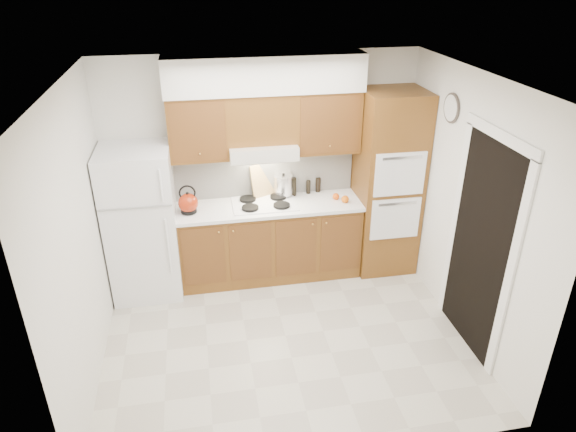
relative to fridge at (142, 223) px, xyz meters
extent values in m
plane|color=beige|center=(1.41, -1.14, -0.86)|extent=(3.60, 3.60, 0.00)
plane|color=white|center=(1.41, -1.14, 1.74)|extent=(3.60, 3.60, 0.00)
cube|color=white|center=(1.41, 0.36, 0.44)|extent=(3.60, 0.02, 2.60)
cube|color=white|center=(-0.40, -1.14, 0.44)|extent=(0.02, 3.00, 2.60)
cube|color=white|center=(3.21, -1.14, 0.44)|extent=(0.02, 3.00, 2.60)
cube|color=white|center=(0.00, 0.00, 0.00)|extent=(0.75, 0.72, 1.72)
cube|color=brown|center=(1.43, 0.06, -0.41)|extent=(2.11, 0.60, 0.90)
cube|color=white|center=(1.43, 0.05, 0.06)|extent=(2.13, 0.62, 0.04)
cube|color=white|center=(1.43, 0.34, 0.36)|extent=(2.11, 0.03, 0.56)
cube|color=brown|center=(2.85, 0.03, 0.24)|extent=(0.70, 0.65, 2.20)
cube|color=brown|center=(0.69, 0.19, 0.99)|extent=(0.63, 0.33, 0.70)
cube|color=brown|center=(2.12, 0.19, 0.99)|extent=(0.73, 0.33, 0.70)
cube|color=silver|center=(1.38, 0.13, 0.71)|extent=(0.75, 0.45, 0.15)
cube|color=brown|center=(1.38, 0.19, 1.06)|extent=(0.75, 0.33, 0.55)
cube|color=silver|center=(1.43, 0.18, 1.54)|extent=(2.13, 0.36, 0.40)
cube|color=white|center=(1.38, 0.07, 0.09)|extent=(0.74, 0.50, 0.01)
cube|color=black|center=(3.19, -1.49, 0.19)|extent=(0.02, 0.90, 2.10)
cylinder|color=#3F3833|center=(3.19, -0.59, 1.29)|extent=(0.02, 0.30, 0.30)
sphere|color=maroon|center=(0.52, 0.00, 0.20)|extent=(0.23, 0.23, 0.22)
cube|color=tan|center=(1.39, 0.31, 0.28)|extent=(0.31, 0.21, 0.39)
cylinder|color=silver|center=(1.63, 0.25, 0.22)|extent=(0.28, 0.28, 0.23)
cylinder|color=black|center=(1.76, 0.26, 0.19)|extent=(0.07, 0.07, 0.22)
cylinder|color=black|center=(1.94, 0.28, 0.16)|extent=(0.06, 0.06, 0.17)
cylinder|color=black|center=(2.07, 0.31, 0.17)|extent=(0.07, 0.07, 0.18)
sphere|color=#E4560C|center=(2.31, -0.06, 0.12)|extent=(0.11, 0.11, 0.09)
sphere|color=#FF540D|center=(2.22, 0.04, 0.12)|extent=(0.08, 0.08, 0.08)
camera|label=1|loc=(0.67, -5.24, 2.62)|focal=32.00mm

